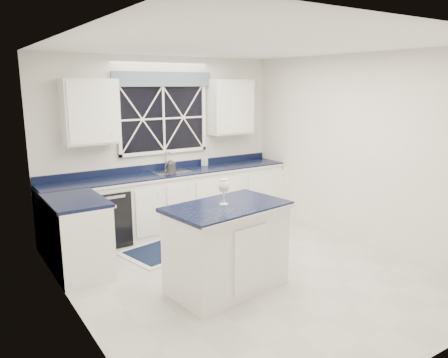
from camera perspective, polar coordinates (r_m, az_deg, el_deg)
ground at (r=5.51m, az=2.85°, el=-12.12°), size 4.50×4.50×0.00m
back_wall at (r=7.02m, az=-7.97°, el=4.60°), size 4.00×0.10×2.70m
base_cabinets at (r=6.65m, az=-8.58°, el=-3.77°), size 3.99×1.60×0.90m
countertop at (r=6.82m, az=-6.77°, el=0.75°), size 3.98×0.64×0.04m
dishwasher at (r=6.55m, az=-15.31°, el=-4.71°), size 0.60×0.58×0.82m
window at (r=6.93m, az=-7.91°, el=8.50°), size 1.65×0.09×1.26m
upper_cabinets at (r=6.82m, az=-7.48°, el=9.03°), size 3.10×0.34×0.90m
faucet at (r=6.96m, az=-7.53°, el=2.46°), size 0.05×0.20×0.30m
island at (r=4.93m, az=0.38°, el=-8.88°), size 1.42×0.97×0.99m
rug at (r=6.28m, az=-6.79°, el=-8.93°), size 1.51×1.10×0.02m
kettle at (r=6.84m, az=-7.00°, el=1.71°), size 0.26×0.22×0.19m
wine_glass at (r=4.74m, az=-0.02°, el=-1.06°), size 0.12×0.12×0.28m
soap_bottle at (r=7.31m, az=-2.56°, el=2.48°), size 0.11×0.11×0.18m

